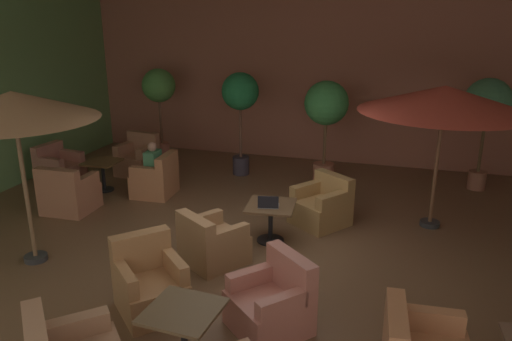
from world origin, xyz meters
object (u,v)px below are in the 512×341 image
(cafe_table_front_left, at_px, (271,214))
(armchair_mid_center_west, at_px, (59,169))
(armchair_front_left_north, at_px, (212,244))
(cafe_table_mid_center, at_px, (103,169))
(potted_tree_mid_left, at_px, (326,109))
(patron_blue_shirt, at_px, (153,160))
(potted_tree_right_corner, at_px, (159,92))
(armchair_mid_center_north, at_px, (69,194))
(patio_umbrella_tall_red, at_px, (444,99))
(patio_umbrella_center_beige, at_px, (13,107))
(potted_tree_left_corner, at_px, (240,99))
(potted_tree_mid_right, at_px, (487,106))
(open_laptop, at_px, (268,204))
(armchair_front_right_east, at_px, (272,304))
(armchair_mid_center_south, at_px, (138,159))
(armchair_front_left_east, at_px, (322,206))
(iced_drink_cup, at_px, (267,201))
(cafe_table_front_right, at_px, (183,320))
(armchair_front_right_south, at_px, (150,285))
(armchair_mid_center_east, at_px, (156,180))

(cafe_table_front_left, height_order, armchair_mid_center_west, armchair_mid_center_west)
(armchair_front_left_north, xyz_separation_m, cafe_table_mid_center, (-3.14, 2.15, 0.16))
(potted_tree_mid_left, bearing_deg, cafe_table_front_left, -95.35)
(patron_blue_shirt, bearing_deg, potted_tree_right_corner, 113.34)
(cafe_table_mid_center, bearing_deg, armchair_mid_center_north, -88.27)
(cafe_table_mid_center, height_order, patio_umbrella_tall_red, patio_umbrella_tall_red)
(patio_umbrella_tall_red, distance_m, patio_umbrella_center_beige, 6.15)
(armchair_front_left_north, bearing_deg, potted_tree_left_corner, 102.60)
(cafe_table_front_left, relative_size, potted_tree_mid_right, 0.36)
(cafe_table_front_left, distance_m, open_laptop, 0.23)
(armchair_front_right_east, distance_m, patio_umbrella_center_beige, 4.16)
(cafe_table_front_left, height_order, armchair_mid_center_south, armchair_mid_center_south)
(armchair_front_left_east, xyz_separation_m, armchair_mid_center_west, (-5.51, 0.48, -0.00))
(potted_tree_mid_right, bearing_deg, cafe_table_front_left, -133.75)
(cafe_table_front_left, xyz_separation_m, iced_drink_cup, (-0.05, -0.01, 0.20))
(armchair_front_left_east, distance_m, armchair_mid_center_north, 4.43)
(cafe_table_front_left, relative_size, armchair_mid_center_west, 0.94)
(armchair_front_right_east, relative_size, potted_tree_left_corner, 0.49)
(patio_umbrella_center_beige, bearing_deg, potted_tree_right_corner, 96.57)
(open_laptop, bearing_deg, cafe_table_mid_center, 160.10)
(armchair_mid_center_north, height_order, potted_tree_mid_right, potted_tree_mid_right)
(cafe_table_mid_center, relative_size, armchair_mid_center_south, 0.71)
(armchair_mid_center_north, distance_m, armchair_mid_center_west, 1.70)
(armchair_front_left_north, bearing_deg, potted_tree_mid_left, 77.49)
(cafe_table_front_right, relative_size, potted_tree_left_corner, 0.35)
(armchair_mid_center_north, relative_size, potted_tree_mid_left, 0.42)
(cafe_table_front_right, xyz_separation_m, cafe_table_mid_center, (-3.64, 4.17, -0.04))
(armchair_front_right_south, xyz_separation_m, iced_drink_cup, (0.83, 2.19, 0.33))
(potted_tree_left_corner, bearing_deg, armchair_mid_center_north, -127.74)
(cafe_table_front_left, relative_size, armchair_mid_center_south, 0.89)
(potted_tree_left_corner, bearing_deg, armchair_front_right_east, -67.96)
(potted_tree_right_corner, bearing_deg, armchair_mid_center_east, -65.85)
(armchair_front_right_east, distance_m, iced_drink_cup, 2.25)
(armchair_mid_center_south, distance_m, patio_umbrella_center_beige, 4.40)
(patio_umbrella_center_beige, distance_m, iced_drink_cup, 3.73)
(potted_tree_left_corner, distance_m, potted_tree_mid_right, 4.82)
(armchair_mid_center_south, xyz_separation_m, potted_tree_right_corner, (-0.02, 1.19, 1.28))
(armchair_front_left_north, bearing_deg, armchair_mid_center_south, 132.67)
(armchair_front_left_north, distance_m, potted_tree_mid_left, 4.34)
(potted_tree_left_corner, relative_size, iced_drink_cup, 19.96)
(potted_tree_right_corner, bearing_deg, armchair_front_left_north, -55.77)
(armchair_mid_center_east, xyz_separation_m, patio_umbrella_tall_red, (5.01, 0.01, 1.80))
(potted_tree_right_corner, xyz_separation_m, patron_blue_shirt, (0.97, -2.25, -0.91))
(armchair_front_right_east, distance_m, open_laptop, 2.14)
(armchair_mid_center_south, bearing_deg, armchair_front_right_east, -46.81)
(armchair_front_left_east, distance_m, potted_tree_right_corner, 5.21)
(cafe_table_front_left, bearing_deg, armchair_mid_center_north, 178.20)
(armchair_mid_center_south, bearing_deg, potted_tree_mid_right, 9.11)
(armchair_front_right_east, xyz_separation_m, patio_umbrella_tall_red, (1.79, 3.44, 1.80))
(patio_umbrella_tall_red, xyz_separation_m, potted_tree_right_corner, (-6.02, 2.24, -0.50))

